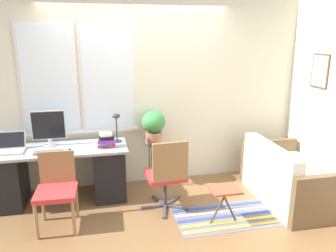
{
  "coord_description": "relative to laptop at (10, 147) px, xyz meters",
  "views": [
    {
      "loc": [
        -0.56,
        -3.82,
        2.1
      ],
      "look_at": [
        0.32,
        0.16,
        0.98
      ],
      "focal_mm": 35.0,
      "sensor_mm": 36.0,
      "label": 1
    }
  ],
  "objects": [
    {
      "name": "ground_plane",
      "position": [
        1.65,
        -0.33,
        -0.77
      ],
      "size": [
        14.0,
        14.0,
        0.0
      ],
      "primitive_type": "plane",
      "color": "brown"
    },
    {
      "name": "wall_back_with_window",
      "position": [
        1.62,
        0.39,
        0.59
      ],
      "size": [
        9.0,
        0.12,
        2.7
      ],
      "color": "beige",
      "rests_on": "ground_plane"
    },
    {
      "name": "wall_right_with_picture",
      "position": [
        4.05,
        -0.33,
        0.58
      ],
      "size": [
        0.08,
        9.0,
        2.7
      ],
      "color": "beige",
      "rests_on": "ground_plane"
    },
    {
      "name": "desk",
      "position": [
        0.56,
        -0.01,
        -0.39
      ],
      "size": [
        1.75,
        0.64,
        0.72
      ],
      "color": "#9EA3A8",
      "rests_on": "ground_plane"
    },
    {
      "name": "laptop",
      "position": [
        0.0,
        0.0,
        0.0
      ],
      "size": [
        0.36,
        0.3,
        0.22
      ],
      "color": "#B7B7BC",
      "rests_on": "desk"
    },
    {
      "name": "monitor",
      "position": [
        0.46,
        0.13,
        0.2
      ],
      "size": [
        0.42,
        0.15,
        0.46
      ],
      "color": "silver",
      "rests_on": "desk"
    },
    {
      "name": "keyboard",
      "position": [
        0.47,
        -0.16,
        -0.04
      ],
      "size": [
        0.34,
        0.13,
        0.02
      ],
      "color": "slate",
      "rests_on": "desk"
    },
    {
      "name": "mouse",
      "position": [
        0.72,
        -0.18,
        -0.03
      ],
      "size": [
        0.05,
        0.08,
        0.04
      ],
      "color": "black",
      "rests_on": "desk"
    },
    {
      "name": "desk_lamp",
      "position": [
        1.32,
        0.1,
        0.22
      ],
      "size": [
        0.13,
        0.13,
        0.39
      ],
      "color": "#2D2D33",
      "rests_on": "desk"
    },
    {
      "name": "book_stack",
      "position": [
        1.18,
        -0.1,
        0.04
      ],
      "size": [
        0.23,
        0.16,
        0.19
      ],
      "color": "red",
      "rests_on": "desk"
    },
    {
      "name": "desk_chair_wooden",
      "position": [
        0.59,
        -0.63,
        -0.31
      ],
      "size": [
        0.45,
        0.46,
        0.84
      ],
      "rotation": [
        0.0,
        0.0,
        -0.04
      ],
      "color": "olive",
      "rests_on": "ground_plane"
    },
    {
      "name": "office_chair_swivel",
      "position": [
        1.87,
        -0.56,
        -0.29
      ],
      "size": [
        0.58,
        0.6,
        0.93
      ],
      "rotation": [
        0.0,
        0.0,
        3.19
      ],
      "color": "#47474C",
      "rests_on": "ground_plane"
    },
    {
      "name": "couch_loveseat",
      "position": [
        3.5,
        -0.65,
        -0.5
      ],
      "size": [
        0.85,
        1.37,
        0.77
      ],
      "rotation": [
        0.0,
        0.0,
        1.57
      ],
      "color": "white",
      "rests_on": "ground_plane"
    },
    {
      "name": "plant_stand",
      "position": [
        1.84,
        0.19,
        -0.22
      ],
      "size": [
        0.24,
        0.24,
        0.64
      ],
      "color": "#333338",
      "rests_on": "ground_plane"
    },
    {
      "name": "potted_plant",
      "position": [
        1.84,
        0.19,
        0.13
      ],
      "size": [
        0.33,
        0.33,
        0.45
      ],
      "color": "#9E6B4C",
      "rests_on": "plant_stand"
    },
    {
      "name": "floor_rug_striped",
      "position": [
        2.6,
        -0.88,
        -0.77
      ],
      "size": [
        1.39,
        0.66,
        0.01
      ],
      "color": "slate",
      "rests_on": "ground_plane"
    },
    {
      "name": "folding_stool",
      "position": [
        2.45,
        -0.99,
        -0.39
      ],
      "size": [
        0.34,
        0.29,
        0.44
      ],
      "color": "#B24C33",
      "rests_on": "ground_plane"
    }
  ]
}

